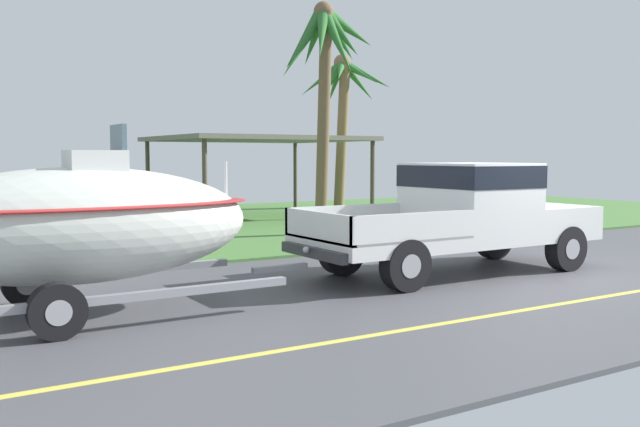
{
  "coord_description": "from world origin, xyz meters",
  "views": [
    {
      "loc": [
        -9.48,
        -8.13,
        2.05
      ],
      "look_at": [
        -3.67,
        1.27,
        1.13
      ],
      "focal_mm": 39.24,
      "sensor_mm": 36.0,
      "label": 1
    }
  ],
  "objects_px": {
    "pickup_truck_towing": "(467,212)",
    "carport_awning": "(257,141)",
    "palm_tree_near_right": "(325,54)",
    "boat_on_trailer": "(77,224)",
    "palm_tree_mid": "(343,93)"
  },
  "relations": [
    {
      "from": "pickup_truck_towing",
      "to": "carport_awning",
      "type": "xyz_separation_m",
      "value": [
        1.69,
        11.59,
        1.47
      ]
    },
    {
      "from": "pickup_truck_towing",
      "to": "palm_tree_mid",
      "type": "height_order",
      "value": "palm_tree_mid"
    },
    {
      "from": "palm_tree_near_right",
      "to": "boat_on_trailer",
      "type": "bearing_deg",
      "value": -141.66
    },
    {
      "from": "pickup_truck_towing",
      "to": "palm_tree_near_right",
      "type": "xyz_separation_m",
      "value": [
        0.7,
        5.8,
        3.48
      ]
    },
    {
      "from": "palm_tree_near_right",
      "to": "palm_tree_mid",
      "type": "bearing_deg",
      "value": 53.8
    },
    {
      "from": "boat_on_trailer",
      "to": "carport_awning",
      "type": "bearing_deg",
      "value": 54.31
    },
    {
      "from": "carport_awning",
      "to": "palm_tree_mid",
      "type": "xyz_separation_m",
      "value": [
        4.44,
        1.63,
        1.86
      ]
    },
    {
      "from": "carport_awning",
      "to": "boat_on_trailer",
      "type": "bearing_deg",
      "value": -125.69
    },
    {
      "from": "pickup_truck_towing",
      "to": "boat_on_trailer",
      "type": "xyz_separation_m",
      "value": [
        -6.64,
        0.0,
        0.12
      ]
    },
    {
      "from": "carport_awning",
      "to": "palm_tree_near_right",
      "type": "bearing_deg",
      "value": -99.69
    },
    {
      "from": "pickup_truck_towing",
      "to": "palm_tree_near_right",
      "type": "bearing_deg",
      "value": 83.13
    },
    {
      "from": "pickup_truck_towing",
      "to": "palm_tree_near_right",
      "type": "height_order",
      "value": "palm_tree_near_right"
    },
    {
      "from": "pickup_truck_towing",
      "to": "boat_on_trailer",
      "type": "bearing_deg",
      "value": 180.0
    },
    {
      "from": "pickup_truck_towing",
      "to": "carport_awning",
      "type": "distance_m",
      "value": 11.8
    },
    {
      "from": "boat_on_trailer",
      "to": "palm_tree_near_right",
      "type": "xyz_separation_m",
      "value": [
        7.34,
        5.8,
        3.36
      ]
    }
  ]
}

